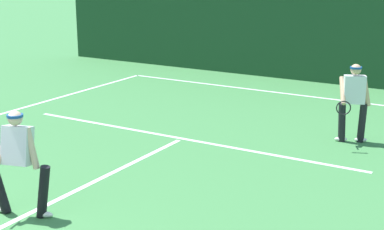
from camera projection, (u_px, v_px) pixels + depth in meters
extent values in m
cube|color=white|center=(276.00, 92.00, 16.68)|extent=(9.85, 0.10, 0.01)
cube|color=white|center=(182.00, 139.00, 12.40)|extent=(8.03, 0.10, 0.01)
cube|color=white|center=(77.00, 190.00, 9.63)|extent=(0.10, 6.40, 0.01)
cylinder|color=black|center=(43.00, 192.00, 8.53)|extent=(0.30, 0.21, 0.82)
ellipsoid|color=white|center=(45.00, 214.00, 8.62)|extent=(0.28, 0.18, 0.09)
ellipsoid|color=white|center=(1.00, 209.00, 8.80)|extent=(0.28, 0.18, 0.09)
cube|color=silver|center=(17.00, 145.00, 8.44)|extent=(0.49, 0.43, 0.60)
cylinder|color=beige|center=(32.00, 148.00, 8.39)|extent=(0.22, 0.15, 0.63)
cylinder|color=beige|center=(3.00, 146.00, 8.50)|extent=(0.23, 0.51, 0.51)
sphere|color=beige|center=(15.00, 118.00, 8.33)|extent=(0.22, 0.22, 0.22)
cylinder|color=#19478C|center=(15.00, 116.00, 8.32)|extent=(0.29, 0.29, 0.04)
cylinder|color=black|center=(362.00, 123.00, 12.09)|extent=(0.22, 0.21, 0.83)
cylinder|color=black|center=(342.00, 122.00, 12.13)|extent=(0.23, 0.21, 0.83)
ellipsoid|color=white|center=(361.00, 140.00, 12.18)|extent=(0.28, 0.21, 0.09)
ellipsoid|color=white|center=(341.00, 139.00, 12.22)|extent=(0.28, 0.21, 0.09)
cube|color=silver|center=(354.00, 90.00, 11.92)|extent=(0.49, 0.41, 0.59)
cylinder|color=tan|center=(366.00, 91.00, 11.91)|extent=(0.25, 0.19, 0.64)
cylinder|color=tan|center=(342.00, 91.00, 11.95)|extent=(0.30, 0.49, 0.54)
sphere|color=tan|center=(356.00, 69.00, 11.81)|extent=(0.22, 0.22, 0.22)
cylinder|color=#19478C|center=(356.00, 68.00, 11.80)|extent=(0.32, 0.32, 0.04)
cylinder|color=black|center=(341.00, 104.00, 11.78)|extent=(0.14, 0.25, 0.03)
torus|color=black|center=(344.00, 108.00, 11.45)|extent=(0.28, 0.15, 0.29)
cube|color=#1D4224|center=(304.00, 28.00, 17.93)|extent=(18.43, 0.12, 3.32)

